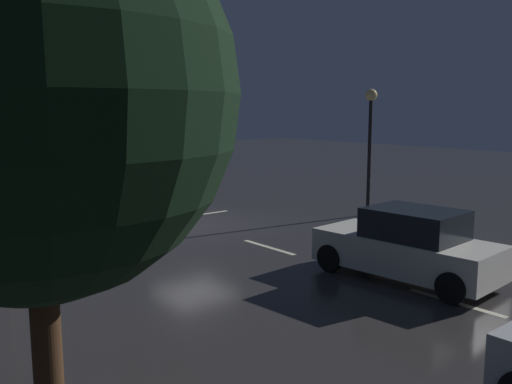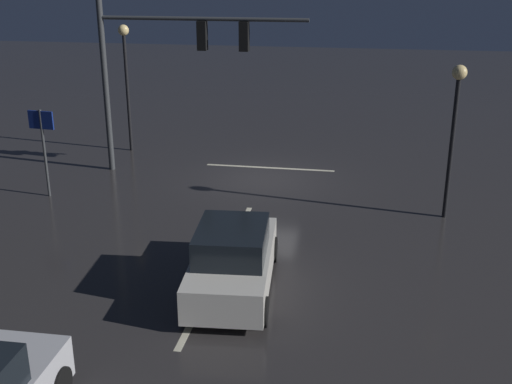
{
  "view_description": "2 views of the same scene",
  "coord_description": "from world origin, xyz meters",
  "px_view_note": "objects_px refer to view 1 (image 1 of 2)",
  "views": [
    {
      "loc": [
        10.27,
        15.96,
        4.03
      ],
      "look_at": [
        -0.47,
        2.83,
        1.45
      ],
      "focal_mm": 38.99,
      "sensor_mm": 36.0,
      "label": 1
    },
    {
      "loc": [
        -3.47,
        21.62,
        7.4
      ],
      "look_at": [
        -0.43,
        4.17,
        1.02
      ],
      "focal_mm": 44.23,
      "sensor_mm": 36.0,
      "label": 2
    }
  ],
  "objects_px": {
    "car_approaching": "(408,246)",
    "route_sign": "(1,193)",
    "traffic_signal_assembly": "(86,95)",
    "tree_right_near": "(32,95)",
    "street_lamp_left_kerb": "(370,127)"
  },
  "relations": [
    {
      "from": "traffic_signal_assembly",
      "to": "street_lamp_left_kerb",
      "type": "distance_m",
      "value": 10.15
    },
    {
      "from": "traffic_signal_assembly",
      "to": "car_approaching",
      "type": "xyz_separation_m",
      "value": [
        -4.14,
        8.62,
        -3.62
      ]
    },
    {
      "from": "car_approaching",
      "to": "street_lamp_left_kerb",
      "type": "distance_m",
      "value": 8.36
    },
    {
      "from": "tree_right_near",
      "to": "route_sign",
      "type": "bearing_deg",
      "value": -100.97
    },
    {
      "from": "car_approaching",
      "to": "street_lamp_left_kerb",
      "type": "xyz_separation_m",
      "value": [
        -5.53,
        -5.73,
        2.53
      ]
    },
    {
      "from": "traffic_signal_assembly",
      "to": "car_approaching",
      "type": "distance_m",
      "value": 10.22
    },
    {
      "from": "street_lamp_left_kerb",
      "to": "tree_right_near",
      "type": "distance_m",
      "value": 15.82
    },
    {
      "from": "street_lamp_left_kerb",
      "to": "route_sign",
      "type": "distance_m",
      "value": 13.12
    },
    {
      "from": "car_approaching",
      "to": "route_sign",
      "type": "relative_size",
      "value": 1.5
    },
    {
      "from": "traffic_signal_assembly",
      "to": "tree_right_near",
      "type": "xyz_separation_m",
      "value": [
        4.63,
        9.6,
        -0.24
      ]
    },
    {
      "from": "car_approaching",
      "to": "route_sign",
      "type": "height_order",
      "value": "route_sign"
    },
    {
      "from": "route_sign",
      "to": "tree_right_near",
      "type": "bearing_deg",
      "value": 79.03
    },
    {
      "from": "car_approaching",
      "to": "tree_right_near",
      "type": "relative_size",
      "value": 0.68
    },
    {
      "from": "car_approaching",
      "to": "street_lamp_left_kerb",
      "type": "height_order",
      "value": "street_lamp_left_kerb"
    },
    {
      "from": "traffic_signal_assembly",
      "to": "route_sign",
      "type": "relative_size",
      "value": 2.53
    }
  ]
}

